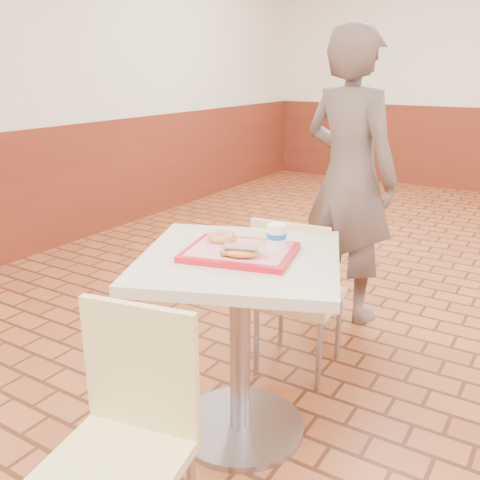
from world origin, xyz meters
The scene contains 8 objects.
main_table centered at (-1.37, -0.41, 0.53)m, with size 0.74×0.74×0.78m.
chair_main_front centered at (-1.33, -1.11, 0.46)m, with size 0.44×0.44×0.82m.
chair_main_back centered at (-1.38, 0.10, 0.45)m, with size 0.41×0.41×0.81m.
customer centered at (-1.44, 0.90, 0.85)m, with size 0.62×0.41×1.70m, color #62544C.
serving_tray centered at (-1.37, -0.41, 0.80)m, with size 0.40×0.31×0.03m.
ring_donut centered at (-1.48, -0.37, 0.83)m, with size 0.11×0.11×0.03m, color #C38647.
long_john_donut centered at (-1.32, -0.49, 0.83)m, with size 0.15×0.11×0.04m.
paper_cup centered at (-1.25, -0.33, 0.86)m, with size 0.07×0.07×0.09m.
Camera 1 is at (-0.36, -2.03, 1.46)m, focal length 40.00 mm.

